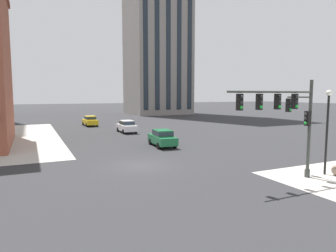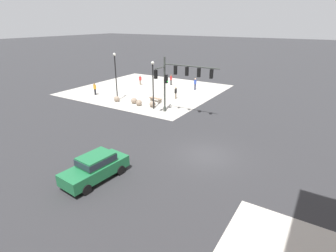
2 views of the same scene
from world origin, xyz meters
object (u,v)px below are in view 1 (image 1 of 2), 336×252
at_px(traffic_signal_main, 289,114).
at_px(car_main_southbound_near, 162,137).
at_px(car_main_southbound_far, 90,120).
at_px(car_cross_eastbound, 127,126).
at_px(street_lamp_corner_near, 327,122).

xyz_separation_m(traffic_signal_main, car_main_southbound_near, (-2.12, 13.91, -3.08)).
height_order(car_main_southbound_far, car_cross_eastbound, same).
bearing_deg(traffic_signal_main, car_main_southbound_far, 97.79).
distance_m(traffic_signal_main, car_cross_eastbound, 26.21).
bearing_deg(car_main_southbound_near, traffic_signal_main, -81.35).
distance_m(traffic_signal_main, street_lamp_corner_near, 3.23).
relative_size(traffic_signal_main, car_cross_eastbound, 1.45).
relative_size(traffic_signal_main, car_main_southbound_far, 1.43).
relative_size(traffic_signal_main, street_lamp_corner_near, 1.17).
distance_m(car_main_southbound_near, car_main_southbound_far, 23.13).
height_order(street_lamp_corner_near, car_main_southbound_far, street_lamp_corner_near).
xyz_separation_m(car_main_southbound_near, car_cross_eastbound, (0.01, 12.03, 0.00)).
xyz_separation_m(traffic_signal_main, street_lamp_corner_near, (3.17, -0.20, -0.58)).
bearing_deg(street_lamp_corner_near, car_main_southbound_near, 110.54).
distance_m(car_main_southbound_near, car_cross_eastbound, 12.03).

